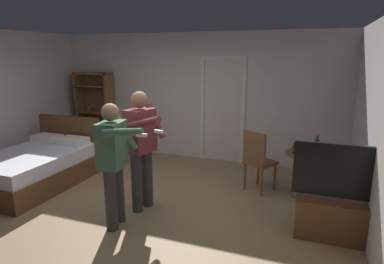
% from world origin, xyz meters
% --- Properties ---
extents(ground_plane, '(6.61, 6.61, 0.00)m').
position_xyz_m(ground_plane, '(0.00, 0.00, 0.00)').
color(ground_plane, '#997A56').
extents(wall_back, '(6.25, 0.12, 2.59)m').
position_xyz_m(wall_back, '(0.00, 2.67, 1.29)').
color(wall_back, silver).
rests_on(wall_back, ground_plane).
extents(doorway_frame, '(0.93, 0.08, 2.13)m').
position_xyz_m(doorway_frame, '(0.60, 2.59, 1.22)').
color(doorway_frame, white).
rests_on(doorway_frame, ground_plane).
extents(bed, '(1.33, 1.96, 1.02)m').
position_xyz_m(bed, '(-1.99, 0.28, 0.30)').
color(bed, brown).
rests_on(bed, ground_plane).
extents(bookshelf, '(0.86, 0.32, 1.76)m').
position_xyz_m(bookshelf, '(-2.33, 2.45, 0.95)').
color(bookshelf, brown).
rests_on(bookshelf, ground_plane).
extents(tv_flatscreen, '(1.10, 0.40, 1.17)m').
position_xyz_m(tv_flatscreen, '(2.70, 0.18, 0.35)').
color(tv_flatscreen, brown).
rests_on(tv_flatscreen, ground_plane).
extents(side_table, '(0.62, 0.62, 0.70)m').
position_xyz_m(side_table, '(2.27, 1.32, 0.47)').
color(side_table, brown).
rests_on(side_table, ground_plane).
extents(laptop, '(0.33, 0.34, 0.15)m').
position_xyz_m(laptop, '(2.24, 1.28, 0.75)').
color(laptop, black).
rests_on(laptop, side_table).
extents(bottle_on_table, '(0.06, 0.06, 0.30)m').
position_xyz_m(bottle_on_table, '(2.41, 1.24, 0.83)').
color(bottle_on_table, '#193119').
rests_on(bottle_on_table, side_table).
extents(wooden_chair, '(0.57, 0.57, 0.99)m').
position_xyz_m(wooden_chair, '(1.56, 1.25, 0.54)').
color(wooden_chair, brown).
rests_on(wooden_chair, ground_plane).
extents(person_blue_shirt, '(0.74, 0.58, 1.59)m').
position_xyz_m(person_blue_shirt, '(0.06, -0.47, 0.91)').
color(person_blue_shirt, '#333338').
rests_on(person_blue_shirt, ground_plane).
extents(person_striped_shirt, '(0.68, 0.67, 1.68)m').
position_xyz_m(person_striped_shirt, '(0.15, 0.07, 0.97)').
color(person_striped_shirt, '#333338').
rests_on(person_striped_shirt, ground_plane).
extents(suitcase_dark, '(0.66, 0.46, 0.40)m').
position_xyz_m(suitcase_dark, '(-1.70, 1.67, 0.20)').
color(suitcase_dark, '#4C1919').
rests_on(suitcase_dark, ground_plane).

